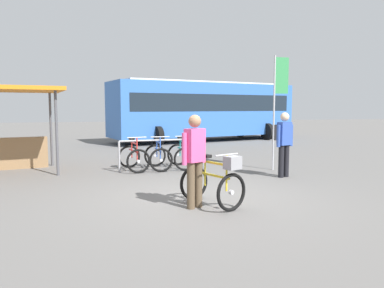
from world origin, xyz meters
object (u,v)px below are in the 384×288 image
racked_bike_blue (158,156)px  pedestrian_with_backpack (284,140)px  racked_bike_teal (181,155)px  bus_distant (205,108)px  market_stall (1,121)px  featured_bicycle (215,182)px  banner_flag (279,91)px  racked_bike_red (134,157)px  person_with_featured_bike (195,157)px

racked_bike_blue → pedestrian_with_backpack: (2.86, -2.01, 0.57)m
racked_bike_teal → bus_distant: bearing=68.5°
market_stall → featured_bicycle: bearing=-47.6°
pedestrian_with_backpack → market_stall: (-7.05, 2.73, 0.46)m
racked_bike_teal → pedestrian_with_backpack: size_ratio=0.68×
bus_distant → market_stall: size_ratio=2.98×
racked_bike_teal → banner_flag: size_ratio=0.35×
racked_bike_red → pedestrian_with_backpack: pedestrian_with_backpack is taller
featured_bicycle → bus_distant: bearing=73.6°
racked_bike_teal → featured_bicycle: same height
racked_bike_teal → bus_distant: (3.29, 8.34, 1.37)m
person_with_featured_bike → pedestrian_with_backpack: size_ratio=1.00×
racked_bike_red → pedestrian_with_backpack: (3.56, -1.97, 0.57)m
racked_bike_teal → racked_bike_red: bearing=-176.9°
racked_bike_blue → banner_flag: banner_flag is taller
person_with_featured_bike → market_stall: (-4.10, 4.92, 0.49)m
racked_bike_teal → market_stall: bearing=172.1°
featured_bicycle → racked_bike_teal: bearing=84.5°
racked_bike_teal → person_with_featured_bike: size_ratio=0.68×
bus_distant → racked_bike_teal: bearing=-111.5°
featured_bicycle → pedestrian_with_backpack: size_ratio=0.77×
market_stall → banner_flag: 7.68m
racked_bike_teal → banner_flag: 3.32m
featured_bicycle → market_stall: size_ratio=0.36×
pedestrian_with_backpack → racked_bike_red: bearing=151.1°
pedestrian_with_backpack → market_stall: market_stall is taller
racked_bike_red → racked_bike_blue: (0.70, 0.04, -0.00)m
bus_distant → market_stall: 11.21m
bus_distant → banner_flag: (-0.73, -9.33, 0.49)m
featured_bicycle → person_with_featured_bike: person_with_featured_bike is taller
featured_bicycle → person_with_featured_bike: bearing=-178.9°
bus_distant → banner_flag: 9.37m
racked_bike_blue → pedestrian_with_backpack: 3.54m
racked_bike_red → racked_bike_teal: same height
racked_bike_red → person_with_featured_bike: 4.24m
person_with_featured_bike → market_stall: bearing=129.8°
pedestrian_with_backpack → banner_flag: 1.72m
racked_bike_teal → person_with_featured_bike: 4.34m
bus_distant → market_stall: bearing=-136.9°
pedestrian_with_backpack → bus_distant: bus_distant is taller
racked_bike_blue → featured_bicycle: same height
person_with_featured_bike → featured_bicycle: bearing=1.1°
banner_flag → market_stall: bearing=167.4°
racked_bike_red → person_with_featured_bike: size_ratio=0.71×
featured_bicycle → market_stall: bearing=132.4°
banner_flag → racked_bike_blue: bearing=163.7°
racked_bike_teal → featured_bicycle: bearing=-95.5°
person_with_featured_bike → racked_bike_red: bearing=98.4°
featured_bicycle → pedestrian_with_backpack: (2.57, 2.18, 0.49)m
pedestrian_with_backpack → bus_distant: size_ratio=0.16×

